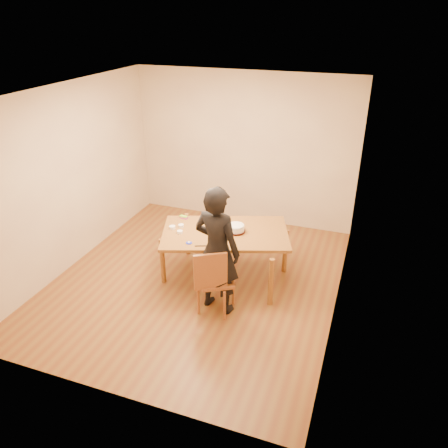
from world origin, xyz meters
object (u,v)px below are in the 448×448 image
(cake, at_px, (236,228))
(dining_chair, at_px, (216,280))
(cake_plate, at_px, (236,231))
(dining_table, at_px, (225,233))
(person, at_px, (217,251))

(cake, bearing_deg, dining_chair, -89.47)
(cake_plate, distance_m, cake, 0.05)
(cake_plate, relative_size, cake, 1.13)
(dining_chair, height_order, cake_plate, cake_plate)
(dining_table, bearing_deg, person, -97.58)
(cake_plate, distance_m, person, 0.79)
(dining_table, relative_size, cake_plate, 6.54)
(dining_chair, bearing_deg, cake, 60.41)
(cake_plate, height_order, cake, cake)
(dining_table, distance_m, cake_plate, 0.16)
(cake, distance_m, person, 0.79)
(dining_table, relative_size, person, 1.02)
(dining_table, xyz_separation_m, cake_plate, (0.14, 0.06, 0.03))
(cake_plate, bearing_deg, dining_chair, -89.47)
(cake, bearing_deg, dining_table, -158.79)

